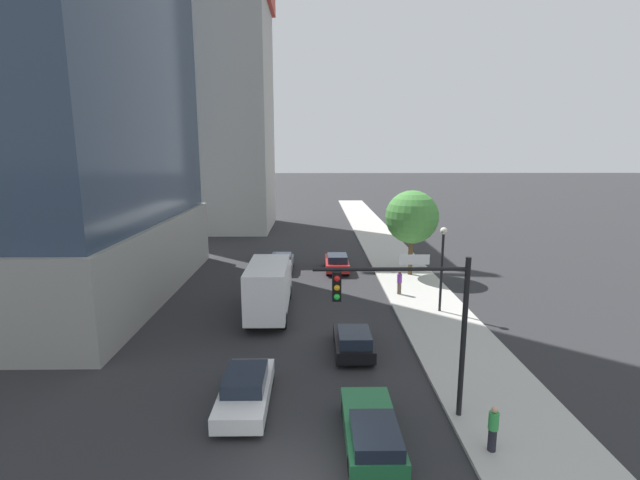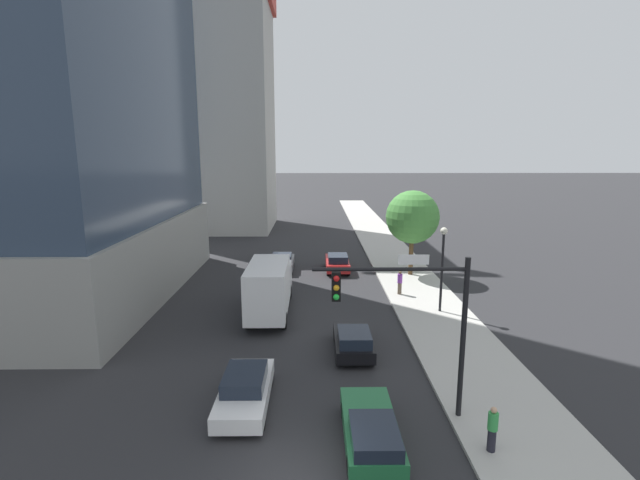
{
  "view_description": "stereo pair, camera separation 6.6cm",
  "coord_description": "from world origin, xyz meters",
  "px_view_note": "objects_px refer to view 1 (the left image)",
  "views": [
    {
      "loc": [
        0.42,
        -12.02,
        10.04
      ],
      "look_at": [
        0.75,
        10.66,
        5.58
      ],
      "focal_mm": 25.5,
      "sensor_mm": 36.0,
      "label": 1
    },
    {
      "loc": [
        0.49,
        -12.02,
        10.04
      ],
      "look_at": [
        0.75,
        10.66,
        5.58
      ],
      "focal_mm": 25.5,
      "sensor_mm": 36.0,
      "label": 2
    }
  ],
  "objects_px": {
    "construction_building": "(208,96)",
    "pedestrian_purple_shirt": "(399,282)",
    "traffic_light_pole": "(411,307)",
    "car_red": "(337,262)",
    "car_white": "(246,389)",
    "street_tree": "(412,217)",
    "car_gray": "(282,262)",
    "box_truck": "(269,286)",
    "car_green": "(372,430)",
    "pedestrian_green_shirt": "(493,428)",
    "car_black": "(353,341)",
    "street_lamp": "(442,256)"
  },
  "relations": [
    {
      "from": "construction_building",
      "to": "pedestrian_purple_shirt",
      "type": "height_order",
      "value": "construction_building"
    },
    {
      "from": "traffic_light_pole",
      "to": "pedestrian_purple_shirt",
      "type": "height_order",
      "value": "traffic_light_pole"
    },
    {
      "from": "car_red",
      "to": "construction_building",
      "type": "bearing_deg",
      "value": 124.26
    },
    {
      "from": "car_red",
      "to": "pedestrian_purple_shirt",
      "type": "xyz_separation_m",
      "value": [
        4.04,
        -6.85,
        0.24
      ]
    },
    {
      "from": "car_white",
      "to": "pedestrian_purple_shirt",
      "type": "xyz_separation_m",
      "value": [
        8.74,
        13.91,
        0.29
      ]
    },
    {
      "from": "street_tree",
      "to": "construction_building",
      "type": "bearing_deg",
      "value": 131.34
    },
    {
      "from": "street_tree",
      "to": "car_white",
      "type": "height_order",
      "value": "street_tree"
    },
    {
      "from": "car_red",
      "to": "car_gray",
      "type": "distance_m",
      "value": 4.71
    },
    {
      "from": "car_white",
      "to": "car_red",
      "type": "bearing_deg",
      "value": 77.23
    },
    {
      "from": "car_gray",
      "to": "box_truck",
      "type": "xyz_separation_m",
      "value": [
        -0.0,
        -10.74,
        1.15
      ]
    },
    {
      "from": "car_red",
      "to": "car_green",
      "type": "bearing_deg",
      "value": -90.0
    },
    {
      "from": "street_tree",
      "to": "pedestrian_purple_shirt",
      "type": "height_order",
      "value": "street_tree"
    },
    {
      "from": "construction_building",
      "to": "street_tree",
      "type": "distance_m",
      "value": 34.23
    },
    {
      "from": "car_green",
      "to": "box_truck",
      "type": "relative_size",
      "value": 0.58
    },
    {
      "from": "pedestrian_green_shirt",
      "to": "street_tree",
      "type": "bearing_deg",
      "value": 85.11
    },
    {
      "from": "car_black",
      "to": "car_green",
      "type": "distance_m",
      "value": 7.36
    },
    {
      "from": "traffic_light_pole",
      "to": "car_green",
      "type": "bearing_deg",
      "value": -132.0
    },
    {
      "from": "car_black",
      "to": "box_truck",
      "type": "bearing_deg",
      "value": 129.83
    },
    {
      "from": "construction_building",
      "to": "car_black",
      "type": "distance_m",
      "value": 44.49
    },
    {
      "from": "pedestrian_green_shirt",
      "to": "pedestrian_purple_shirt",
      "type": "height_order",
      "value": "pedestrian_purple_shirt"
    },
    {
      "from": "car_green",
      "to": "box_truck",
      "type": "distance_m",
      "value": 13.87
    },
    {
      "from": "street_tree",
      "to": "car_gray",
      "type": "relative_size",
      "value": 1.65
    },
    {
      "from": "box_truck",
      "to": "pedestrian_green_shirt",
      "type": "distance_m",
      "value": 15.99
    },
    {
      "from": "street_tree",
      "to": "box_truck",
      "type": "relative_size",
      "value": 0.87
    },
    {
      "from": "construction_building",
      "to": "street_tree",
      "type": "height_order",
      "value": "construction_building"
    },
    {
      "from": "construction_building",
      "to": "car_white",
      "type": "relative_size",
      "value": 8.72
    },
    {
      "from": "pedestrian_green_shirt",
      "to": "construction_building",
      "type": "bearing_deg",
      "value": 112.6
    },
    {
      "from": "car_gray",
      "to": "car_white",
      "type": "bearing_deg",
      "value": -90.0
    },
    {
      "from": "street_lamp",
      "to": "car_green",
      "type": "distance_m",
      "value": 14.74
    },
    {
      "from": "construction_building",
      "to": "box_truck",
      "type": "relative_size",
      "value": 5.23
    },
    {
      "from": "car_gray",
      "to": "pedestrian_green_shirt",
      "type": "relative_size",
      "value": 2.59
    },
    {
      "from": "car_gray",
      "to": "traffic_light_pole",
      "type": "bearing_deg",
      "value": -74.17
    },
    {
      "from": "pedestrian_purple_shirt",
      "to": "street_tree",
      "type": "bearing_deg",
      "value": 70.53
    },
    {
      "from": "street_lamp",
      "to": "pedestrian_green_shirt",
      "type": "bearing_deg",
      "value": -98.25
    },
    {
      "from": "street_lamp",
      "to": "car_gray",
      "type": "height_order",
      "value": "street_lamp"
    },
    {
      "from": "box_truck",
      "to": "car_white",
      "type": "bearing_deg",
      "value": -90.0
    },
    {
      "from": "car_gray",
      "to": "car_white",
      "type": "relative_size",
      "value": 0.88
    },
    {
      "from": "traffic_light_pole",
      "to": "pedestrian_green_shirt",
      "type": "relative_size",
      "value": 3.91
    },
    {
      "from": "street_tree",
      "to": "car_red",
      "type": "height_order",
      "value": "street_tree"
    },
    {
      "from": "construction_building",
      "to": "pedestrian_green_shirt",
      "type": "relative_size",
      "value": 25.65
    },
    {
      "from": "traffic_light_pole",
      "to": "pedestrian_purple_shirt",
      "type": "xyz_separation_m",
      "value": [
        2.5,
        14.89,
        -3.47
      ]
    },
    {
      "from": "pedestrian_purple_shirt",
      "to": "car_white",
      "type": "bearing_deg",
      "value": -122.16
    },
    {
      "from": "construction_building",
      "to": "pedestrian_purple_shirt",
      "type": "distance_m",
      "value": 38.51
    },
    {
      "from": "car_gray",
      "to": "car_black",
      "type": "relative_size",
      "value": 1.02
    },
    {
      "from": "car_gray",
      "to": "car_white",
      "type": "xyz_separation_m",
      "value": [
        -0.0,
        -21.04,
        -0.02
      ]
    },
    {
      "from": "traffic_light_pole",
      "to": "street_tree",
      "type": "xyz_separation_m",
      "value": [
        4.34,
        20.12,
        0.38
      ]
    },
    {
      "from": "car_white",
      "to": "pedestrian_green_shirt",
      "type": "xyz_separation_m",
      "value": [
        8.69,
        -3.1,
        0.25
      ]
    },
    {
      "from": "car_white",
      "to": "pedestrian_green_shirt",
      "type": "distance_m",
      "value": 9.23
    },
    {
      "from": "pedestrian_green_shirt",
      "to": "pedestrian_purple_shirt",
      "type": "relative_size",
      "value": 0.96
    },
    {
      "from": "car_gray",
      "to": "box_truck",
      "type": "distance_m",
      "value": 10.8
    }
  ]
}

